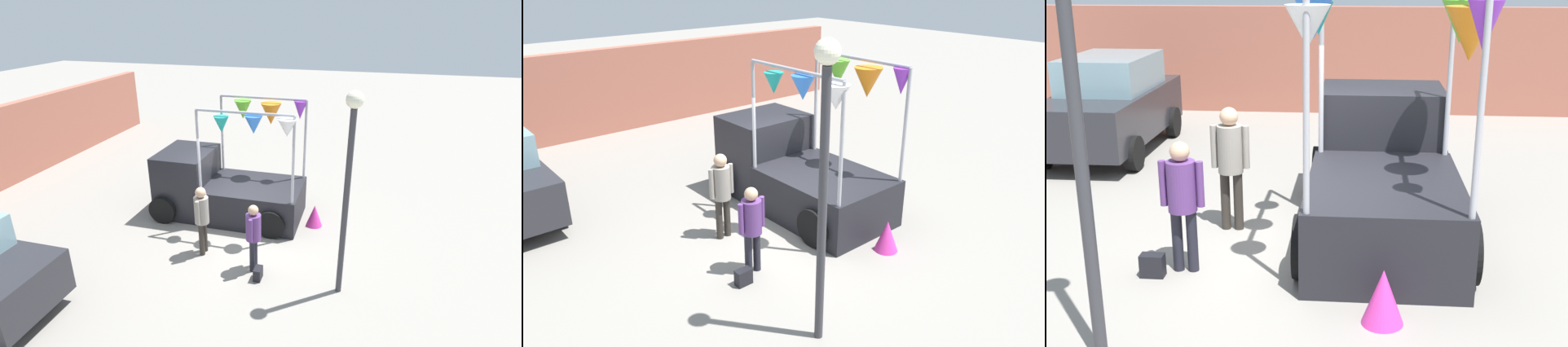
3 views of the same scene
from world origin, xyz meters
The scene contains 7 objects.
ground_plane centered at (0.00, 0.00, 0.00)m, with size 60.00×60.00×0.00m, color gray.
vendor_truck centered at (0.96, 0.78, 0.88)m, with size 2.46×4.11×3.27m.
person_customer centered at (-1.43, -0.89, 0.97)m, with size 0.53×0.34×1.61m.
person_vendor centered at (-1.12, 0.46, 1.05)m, with size 0.53×0.34×1.73m.
handbag centered at (-1.78, -1.09, 0.14)m, with size 0.28×0.16×0.28m, color black.
street_lamp centered at (-1.72, -2.83, 2.73)m, with size 0.32×0.32×4.22m.
folded_kite_bundle_magenta centered at (0.91, -1.94, 0.30)m, with size 0.44×0.44×0.60m, color #D83399.
Camera 1 is at (-8.89, -3.08, 5.56)m, focal length 28.00 mm.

